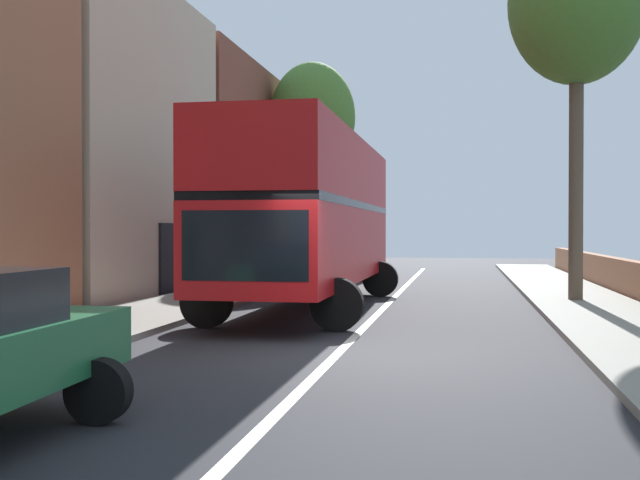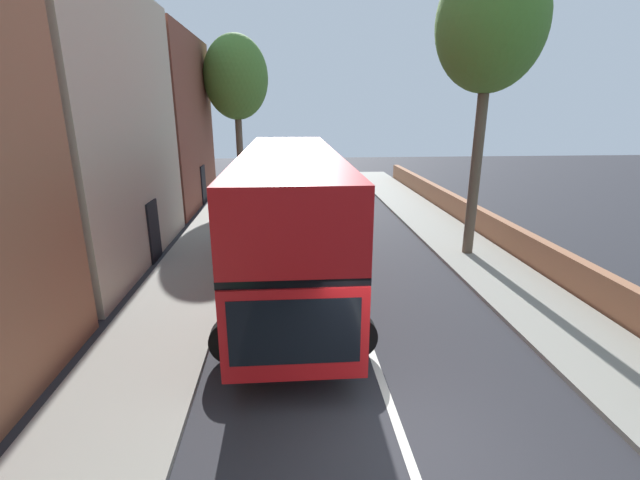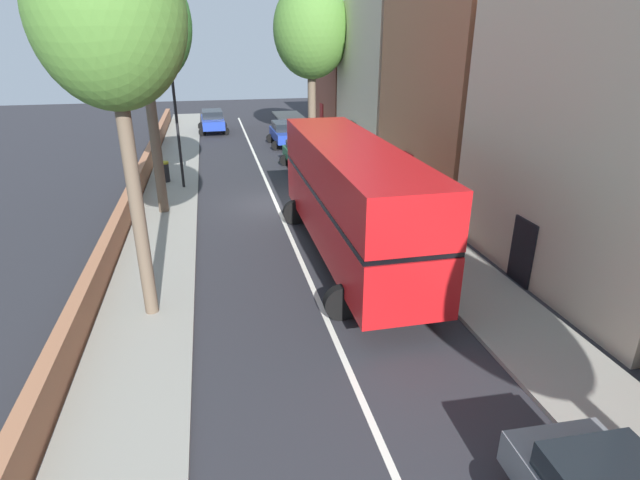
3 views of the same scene
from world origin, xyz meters
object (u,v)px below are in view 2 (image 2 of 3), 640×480
double_decker_bus (291,212)px  street_tree_right_1 (491,25)px  parked_car_grey_left_2 (274,189)px  street_tree_left_2 (236,78)px

double_decker_bus → street_tree_right_1: street_tree_right_1 is taller
double_decker_bus → street_tree_right_1: 8.73m
double_decker_bus → parked_car_grey_left_2: (-0.80, 11.68, -1.45)m
double_decker_bus → parked_car_grey_left_2: 11.80m
parked_car_grey_left_2 → street_tree_right_1: (7.24, -9.15, 6.77)m
parked_car_grey_left_2 → double_decker_bus: bearing=-86.1°
double_decker_bus → street_tree_left_2: (-2.97, 15.69, 4.51)m
parked_car_grey_left_2 → street_tree_right_1: bearing=-51.6°
double_decker_bus → street_tree_left_2: bearing=100.7°
double_decker_bus → street_tree_right_1: (6.44, 2.53, 5.32)m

